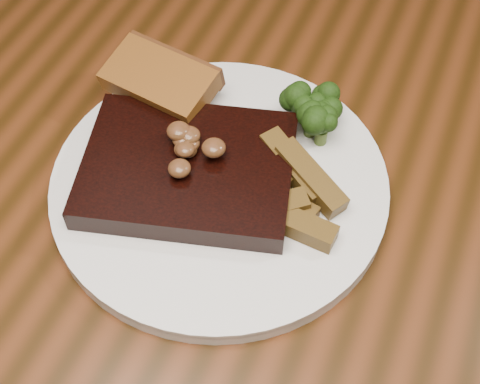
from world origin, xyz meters
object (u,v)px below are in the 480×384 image
at_px(plate, 220,186).
at_px(chair_far, 459,22).
at_px(potato_wedges, 279,184).
at_px(steak, 188,170).
at_px(garlic_bread, 161,95).
at_px(dining_table, 254,261).

bearing_deg(plate, chair_far, 76.01).
bearing_deg(chair_far, potato_wedges, 79.31).
bearing_deg(plate, steak, -161.79).
bearing_deg(potato_wedges, garlic_bread, 158.07).
distance_m(dining_table, plate, 0.11).
distance_m(chair_far, steak, 0.68).
xyz_separation_m(chair_far, steak, (-0.18, -0.61, 0.24)).
relative_size(plate, potato_wedges, 3.00).
xyz_separation_m(garlic_bread, potato_wedges, (0.14, -0.06, 0.00)).
height_order(garlic_bread, potato_wedges, potato_wedges).
relative_size(plate, garlic_bread, 2.92).
relative_size(chair_far, garlic_bread, 9.43).
relative_size(dining_table, chair_far, 1.65).
distance_m(plate, garlic_bread, 0.11).
bearing_deg(steak, plate, 3.31).
height_order(dining_table, plate, plate).
distance_m(dining_table, steak, 0.13).
height_order(chair_far, plate, chair_far).
relative_size(dining_table, steak, 8.86).
xyz_separation_m(dining_table, potato_wedges, (0.02, 0.01, 0.12)).
xyz_separation_m(chair_far, plate, (-0.15, -0.60, 0.22)).
distance_m(dining_table, garlic_bread, 0.19).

